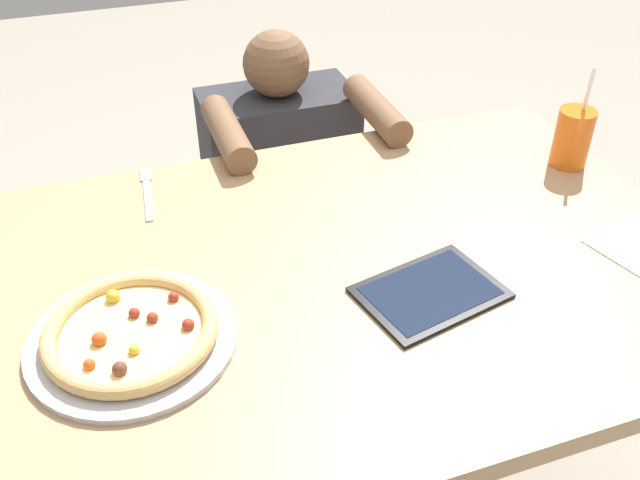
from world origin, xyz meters
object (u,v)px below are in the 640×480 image
at_px(drink_cup_colored, 573,138).
at_px(fork, 147,192).
at_px(tablet, 430,292).
at_px(pizza_near, 131,334).
at_px(diner_seated, 282,205).

relative_size(drink_cup_colored, fork, 1.14).
bearing_deg(fork, drink_cup_colored, -11.76).
xyz_separation_m(drink_cup_colored, tablet, (-0.49, -0.30, -0.06)).
xyz_separation_m(fork, tablet, (0.42, -0.49, 0.00)).
bearing_deg(tablet, fork, 130.32).
relative_size(pizza_near, diner_seated, 0.36).
bearing_deg(tablet, drink_cup_colored, 31.69).
xyz_separation_m(pizza_near, diner_seated, (0.48, 0.80, -0.36)).
height_order(pizza_near, tablet, pizza_near).
bearing_deg(drink_cup_colored, pizza_near, -165.75).
relative_size(pizza_near, tablet, 1.24).
xyz_separation_m(pizza_near, fork, (0.08, 0.44, -0.02)).
distance_m(pizza_near, tablet, 0.50).
xyz_separation_m(pizza_near, tablet, (0.50, -0.05, -0.01)).
bearing_deg(pizza_near, drink_cup_colored, 14.25).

